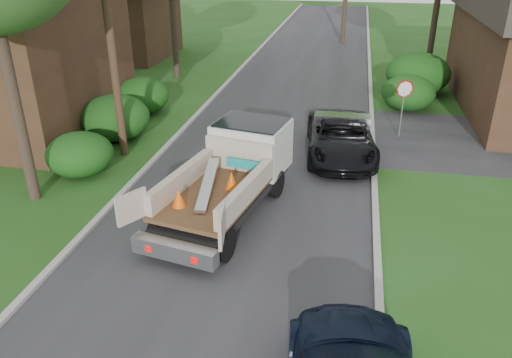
{
  "coord_description": "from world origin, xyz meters",
  "views": [
    {
      "loc": [
        3.06,
        -11.77,
        7.65
      ],
      "look_at": [
        0.49,
        1.33,
        1.2
      ],
      "focal_mm": 35.0,
      "sensor_mm": 36.0,
      "label": 1
    }
  ],
  "objects": [
    {
      "name": "road",
      "position": [
        0.0,
        10.0,
        0.0
      ],
      "size": [
        8.0,
        90.0,
        0.02
      ],
      "primitive_type": "cube",
      "color": "#28282B",
      "rests_on": "ground"
    },
    {
      "name": "curb_right",
      "position": [
        4.1,
        10.0,
        0.06
      ],
      "size": [
        0.2,
        90.0,
        0.12
      ],
      "primitive_type": "cube",
      "color": "#9E9E99",
      "rests_on": "ground"
    },
    {
      "name": "hedge_left_b",
      "position": [
        -6.5,
        6.5,
        0.94
      ],
      "size": [
        2.86,
        2.86,
        1.87
      ],
      "primitive_type": "ellipsoid",
      "color": "#0F4413",
      "rests_on": "ground"
    },
    {
      "name": "hedge_right_b",
      "position": [
        6.5,
        16.0,
        1.1
      ],
      "size": [
        3.38,
        3.38,
        2.21
      ],
      "primitive_type": "ellipsoid",
      "color": "#0F4413",
      "rests_on": "ground"
    },
    {
      "name": "flatbed_truck",
      "position": [
        -0.23,
        1.96,
        1.29
      ],
      "size": [
        3.75,
        6.62,
        2.37
      ],
      "rotation": [
        0.0,
        0.0,
        -0.19
      ],
      "color": "black",
      "rests_on": "ground"
    },
    {
      "name": "hedge_right_a",
      "position": [
        5.8,
        13.0,
        0.85
      ],
      "size": [
        2.6,
        2.6,
        1.7
      ],
      "primitive_type": "ellipsoid",
      "color": "#0F4413",
      "rests_on": "ground"
    },
    {
      "name": "black_pickup",
      "position": [
        2.81,
        6.48,
        0.76
      ],
      "size": [
        3.04,
        5.66,
        1.51
      ],
      "primitive_type": "imported",
      "rotation": [
        0.0,
        0.0,
        0.1
      ],
      "color": "black",
      "rests_on": "ground"
    },
    {
      "name": "ground",
      "position": [
        0.0,
        0.0,
        0.0
      ],
      "size": [
        120.0,
        120.0,
        0.0
      ],
      "primitive_type": "plane",
      "color": "#224814",
      "rests_on": "ground"
    },
    {
      "name": "hedge_left_a",
      "position": [
        -6.2,
        3.0,
        0.77
      ],
      "size": [
        2.34,
        2.34,
        1.53
      ],
      "primitive_type": "ellipsoid",
      "color": "#0F4413",
      "rests_on": "ground"
    },
    {
      "name": "utility_pole",
      "position": [
        -5.48,
        4.98,
        5.17
      ],
      "size": [
        2.42,
        1.25,
        10.0
      ],
      "color": "#382619",
      "rests_on": "ground"
    },
    {
      "name": "hedge_left_c",
      "position": [
        -6.8,
        10.0,
        0.85
      ],
      "size": [
        2.6,
        2.6,
        1.7
      ],
      "primitive_type": "ellipsoid",
      "color": "#0F4413",
      "rests_on": "ground"
    },
    {
      "name": "stop_sign",
      "position": [
        5.2,
        9.0,
        1.78
      ],
      "size": [
        0.71,
        0.32,
        2.48
      ],
      "color": "slate",
      "rests_on": "ground"
    },
    {
      "name": "house_left_far",
      "position": [
        -13.5,
        22.0,
        3.05
      ],
      "size": [
        7.56,
        7.56,
        6.0
      ],
      "color": "#3D2519",
      "rests_on": "ground"
    },
    {
      "name": "curb_left",
      "position": [
        -4.1,
        10.0,
        0.06
      ],
      "size": [
        0.2,
        90.0,
        0.12
      ],
      "primitive_type": "cube",
      "color": "#9E9E99",
      "rests_on": "ground"
    }
  ]
}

